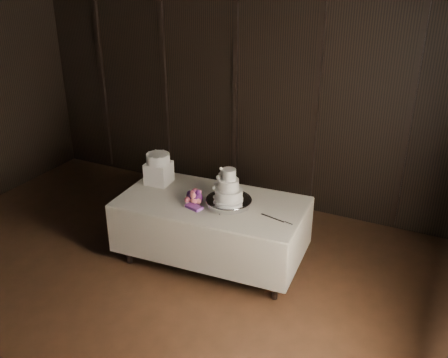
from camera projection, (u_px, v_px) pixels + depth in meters
room at (39, 200)px, 3.73m from camera, size 6.08×7.08×3.08m
display_table at (212, 229)px, 5.47m from camera, size 2.06×1.17×0.76m
cake_stand at (229, 203)px, 5.18m from camera, size 0.51×0.51×0.09m
wedding_cake at (226, 188)px, 5.11m from camera, size 0.32×0.28×0.34m
bouquet at (195, 197)px, 5.27m from camera, size 0.39×0.45×0.18m
box_pedestal at (159, 173)px, 5.69m from camera, size 0.28×0.28×0.25m
small_cake at (158, 158)px, 5.61m from camera, size 0.33×0.33×0.11m
cake_knife at (273, 218)px, 4.97m from camera, size 0.37×0.10×0.01m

